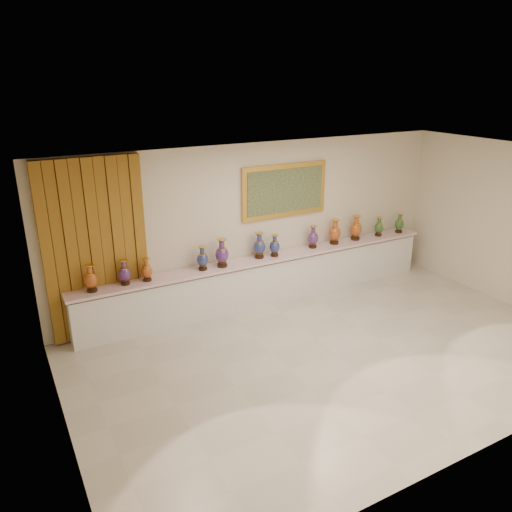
{
  "coord_description": "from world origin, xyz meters",
  "views": [
    {
      "loc": [
        -4.38,
        -5.36,
        4.15
      ],
      "look_at": [
        -0.52,
        1.7,
        1.19
      ],
      "focal_mm": 35.0,
      "sensor_mm": 36.0,
      "label": 1
    }
  ],
  "objects_px": {
    "vase_0": "(91,280)",
    "vase_2": "(147,271)",
    "vase_1": "(124,274)",
    "counter": "(266,280)"
  },
  "relations": [
    {
      "from": "counter",
      "to": "vase_0",
      "type": "bearing_deg",
      "value": -179.11
    },
    {
      "from": "counter",
      "to": "vase_1",
      "type": "xyz_separation_m",
      "value": [
        -2.66,
        -0.02,
        0.65
      ]
    },
    {
      "from": "vase_2",
      "to": "vase_1",
      "type": "bearing_deg",
      "value": 176.15
    },
    {
      "from": "vase_0",
      "to": "vase_2",
      "type": "distance_m",
      "value": 0.9
    },
    {
      "from": "vase_0",
      "to": "vase_1",
      "type": "height_order",
      "value": "vase_0"
    },
    {
      "from": "vase_0",
      "to": "vase_2",
      "type": "relative_size",
      "value": 1.15
    },
    {
      "from": "vase_0",
      "to": "vase_1",
      "type": "distance_m",
      "value": 0.54
    },
    {
      "from": "vase_0",
      "to": "vase_1",
      "type": "bearing_deg",
      "value": 3.12
    },
    {
      "from": "counter",
      "to": "vase_0",
      "type": "distance_m",
      "value": 3.27
    },
    {
      "from": "counter",
      "to": "vase_1",
      "type": "distance_m",
      "value": 2.74
    }
  ]
}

